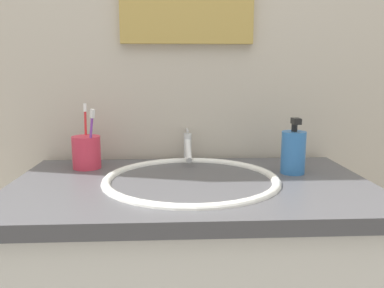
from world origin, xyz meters
TOP-DOWN VIEW (x-y plane):
  - tiled_wall_back at (0.00, 0.31)m, footprint 2.12×0.04m
  - sink_basin at (0.00, 0.01)m, footprint 0.46×0.46m
  - faucet at (0.00, 0.23)m, footprint 0.02×0.15m
  - toothbrush_cup at (-0.30, 0.16)m, footprint 0.08×0.08m
  - toothbrush_purple at (-0.28, 0.13)m, footprint 0.04×0.04m
  - toothbrush_red at (-0.30, 0.19)m, footprint 0.01×0.04m
  - soap_dispenser at (0.28, 0.07)m, footprint 0.07×0.07m

SIDE VIEW (x-z plane):
  - sink_basin at x=0.00m, z-range 0.77..0.89m
  - faucet at x=0.00m, z-range 0.87..0.96m
  - toothbrush_cup at x=-0.30m, z-range 0.87..0.96m
  - soap_dispenser at x=0.28m, z-range 0.85..1.01m
  - toothbrush_purple at x=-0.28m, z-range 0.89..1.06m
  - toothbrush_red at x=-0.30m, z-range 0.89..1.07m
  - tiled_wall_back at x=0.00m, z-range 0.00..2.40m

